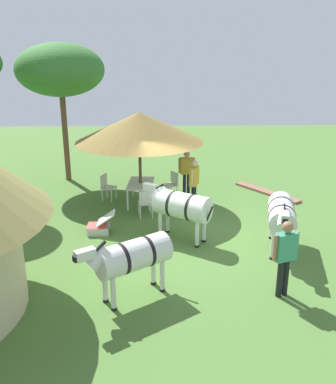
{
  "coord_description": "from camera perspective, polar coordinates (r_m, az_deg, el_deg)",
  "views": [
    {
      "loc": [
        -10.93,
        0.8,
        5.06
      ],
      "look_at": [
        0.94,
        0.48,
        1.0
      ],
      "focal_mm": 39.4,
      "sensor_mm": 36.0,
      "label": 1
    }
  ],
  "objects": [
    {
      "name": "zebra_nearest_camera",
      "position": [
        8.86,
        -5.0,
        -8.71
      ],
      "size": [
        1.5,
        1.96,
        1.5
      ],
      "rotation": [
        0.0,
        0.0,
        0.6
      ],
      "color": "silver",
      "rests_on": "ground_plane"
    },
    {
      "name": "ground_plane",
      "position": [
        12.07,
        2.4,
        -5.93
      ],
      "size": [
        36.0,
        36.0,
        0.0
      ],
      "primitive_type": "plane",
      "color": "#4C7332"
    },
    {
      "name": "patio_chair_near_hut",
      "position": [
        14.99,
        0.54,
        1.26
      ],
      "size": [
        0.59,
        0.59,
        0.9
      ],
      "rotation": [
        0.0,
        0.0,
        0.55
      ],
      "color": "silver",
      "rests_on": "ground_plane"
    },
    {
      "name": "zebra_by_umbrella",
      "position": [
        11.48,
        1.69,
        -1.86
      ],
      "size": [
        1.5,
        1.95,
        1.53
      ],
      "rotation": [
        0.0,
        0.0,
        5.69
      ],
      "color": "silver",
      "rests_on": "ground_plane"
    },
    {
      "name": "standing_watcher",
      "position": [
        9.19,
        15.59,
        -7.84
      ],
      "size": [
        0.37,
        0.58,
        1.72
      ],
      "rotation": [
        0.0,
        0.0,
        -1.21
      ],
      "color": "black",
      "rests_on": "ground_plane"
    },
    {
      "name": "patio_chair_west_end",
      "position": [
        13.16,
        -3.01,
        -1.32
      ],
      "size": [
        0.49,
        0.5,
        0.9
      ],
      "rotation": [
        0.0,
        0.0,
        -1.41
      ],
      "color": "silver",
      "rests_on": "ground_plane"
    },
    {
      "name": "acacia_tree_far_lawn",
      "position": [
        16.89,
        -14.39,
        15.68
      ],
      "size": [
        3.31,
        3.31,
        5.29
      ],
      "color": "brown",
      "rests_on": "ground_plane"
    },
    {
      "name": "striped_lounge_chair",
      "position": [
        12.31,
        -9.11,
        -4.35
      ],
      "size": [
        0.57,
        0.81,
        0.64
      ],
      "rotation": [
        0.0,
        0.0,
        0.01
      ],
      "color": "#D8514B",
      "rests_on": "ground_plane"
    },
    {
      "name": "brick_patio_kerb",
      "position": [
        15.92,
        13.21,
        -0.01
      ],
      "size": [
        2.47,
        1.94,
        0.08
      ],
      "primitive_type": "cube",
      "rotation": [
        0.0,
        0.0,
        0.63
      ],
      "color": "#935D4A",
      "rests_on": "ground_plane"
    },
    {
      "name": "patio_chair_east_end",
      "position": [
        14.87,
        -8.31,
        0.9
      ],
      "size": [
        0.56,
        0.54,
        0.9
      ],
      "rotation": [
        0.0,
        0.0,
        -3.49
      ],
      "color": "silver",
      "rests_on": "ground_plane"
    },
    {
      "name": "guest_behind_table",
      "position": [
        14.99,
        2.54,
        3.11
      ],
      "size": [
        0.22,
        0.59,
        1.65
      ],
      "rotation": [
        0.0,
        0.0,
        1.6
      ],
      "color": "black",
      "rests_on": "ground_plane"
    },
    {
      "name": "zebra_toward_hut",
      "position": [
        11.24,
        15.15,
        -2.99
      ],
      "size": [
        2.28,
        1.04,
        1.53
      ],
      "rotation": [
        0.0,
        0.0,
        1.33
      ],
      "color": "silver",
      "rests_on": "ground_plane"
    },
    {
      "name": "guest_beside_umbrella",
      "position": [
        13.68,
        3.55,
        1.63
      ],
      "size": [
        0.56,
        0.37,
        1.68
      ],
      "rotation": [
        0.0,
        0.0,
        5.9
      ],
      "color": "black",
      "rests_on": "ground_plane"
    },
    {
      "name": "patio_dining_table",
      "position": [
        14.32,
        -3.74,
        0.93
      ],
      "size": [
        1.55,
        0.94,
        0.74
      ],
      "rotation": [
        0.0,
        0.0,
        -0.07
      ],
      "color": "silver",
      "rests_on": "ground_plane"
    },
    {
      "name": "shade_umbrella",
      "position": [
        13.83,
        -3.91,
        8.76
      ],
      "size": [
        4.19,
        4.19,
        3.13
      ],
      "color": "#4F412E",
      "rests_on": "ground_plane"
    }
  ]
}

